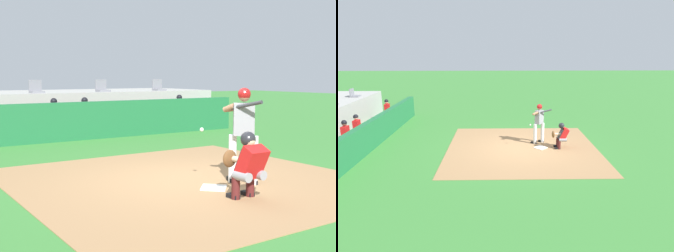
{
  "view_description": "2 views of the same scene",
  "coord_description": "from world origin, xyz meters",
  "views": [
    {
      "loc": [
        -5.11,
        -7.1,
        2.02
      ],
      "look_at": [
        0.0,
        0.7,
        1.0
      ],
      "focal_mm": 49.13,
      "sensor_mm": 36.0,
      "label": 1
    },
    {
      "loc": [
        -12.61,
        0.95,
        4.37
      ],
      "look_at": [
        0.0,
        0.7,
        1.0
      ],
      "focal_mm": 32.94,
      "sensor_mm": 36.0,
      "label": 2
    }
  ],
  "objects": [
    {
      "name": "dugout_player_1",
      "position": [
        1.05,
        7.34,
        0.67
      ],
      "size": [
        0.49,
        0.7,
        1.3
      ],
      "color": "#939399",
      "rests_on": "ground"
    },
    {
      "name": "batter_at_plate",
      "position": [
        0.69,
        -0.79,
        1.04
      ],
      "size": [
        0.51,
        0.91,
        1.8
      ],
      "color": "silver",
      "rests_on": "ground"
    },
    {
      "name": "dugout_bench",
      "position": [
        0.0,
        7.5,
        0.23
      ],
      "size": [
        11.8,
        0.44,
        0.45
      ],
      "primitive_type": "cube",
      "color": "olive",
      "rests_on": "ground"
    },
    {
      "name": "stadium_seat_4",
      "position": [
        5.2,
        9.38,
        1.53
      ],
      "size": [
        0.46,
        0.46,
        0.48
      ],
      "color": "slate",
      "rests_on": "stands_platform"
    },
    {
      "name": "home_plate",
      "position": [
        0.0,
        -0.8,
        0.02
      ],
      "size": [
        0.62,
        0.62,
        0.02
      ],
      "primitive_type": "cube",
      "rotation": [
        0.0,
        0.0,
        0.79
      ],
      "color": "white",
      "rests_on": "dirt_infield"
    },
    {
      "name": "stadium_seat_3",
      "position": [
        2.6,
        9.38,
        1.53
      ],
      "size": [
        0.46,
        0.46,
        0.48
      ],
      "color": "slate",
      "rests_on": "stands_platform"
    },
    {
      "name": "ground_plane",
      "position": [
        0.0,
        0.0,
        0.0
      ],
      "size": [
        80.0,
        80.0,
        0.0
      ],
      "primitive_type": "plane",
      "color": "#387A33"
    },
    {
      "name": "dirt_infield",
      "position": [
        0.0,
        0.0,
        0.01
      ],
      "size": [
        6.4,
        6.4,
        0.01
      ],
      "primitive_type": "cube",
      "color": "#9E754C",
      "rests_on": "ground"
    },
    {
      "name": "dugout_player_0",
      "position": [
        -0.03,
        7.34,
        0.67
      ],
      "size": [
        0.49,
        0.7,
        1.3
      ],
      "color": "#939399",
      "rests_on": "ground"
    },
    {
      "name": "stands_platform",
      "position": [
        0.0,
        10.9,
        0.7
      ],
      "size": [
        15.0,
        4.4,
        1.4
      ],
      "primitive_type": "cube",
      "color": "#9E9E99",
      "rests_on": "ground"
    },
    {
      "name": "dugout_player_2",
      "position": [
        4.95,
        7.34,
        0.67
      ],
      "size": [
        0.49,
        0.7,
        1.3
      ],
      "color": "#939399",
      "rests_on": "ground"
    },
    {
      "name": "catcher_crouched",
      "position": [
        -0.01,
        -1.66,
        0.61
      ],
      "size": [
        0.48,
        1.68,
        1.13
      ],
      "color": "gray",
      "rests_on": "ground"
    },
    {
      "name": "dugout_wall",
      "position": [
        0.0,
        6.5,
        0.6
      ],
      "size": [
        13.0,
        0.3,
        1.2
      ],
      "primitive_type": "cube",
      "color": "#1E6638",
      "rests_on": "ground"
    },
    {
      "name": "stadium_seat_2",
      "position": [
        0.0,
        9.38,
        1.53
      ],
      "size": [
        0.46,
        0.46,
        0.48
      ],
      "color": "slate",
      "rests_on": "stands_platform"
    }
  ]
}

